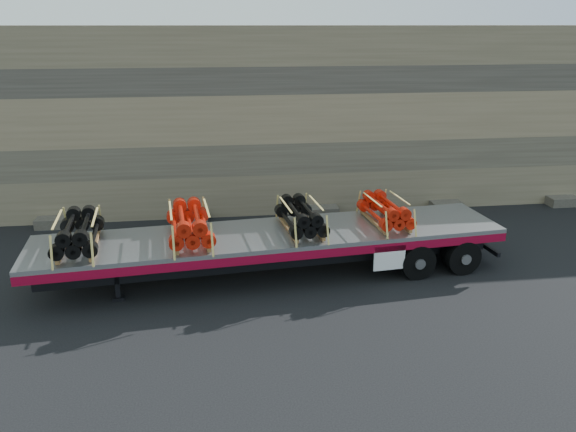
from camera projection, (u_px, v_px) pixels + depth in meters
name	position (u px, v px, depth m)	size (l,w,h in m)	color
ground	(287.00, 268.00, 17.13)	(120.00, 120.00, 0.00)	black
rock_wall	(266.00, 119.00, 22.08)	(44.00, 3.00, 7.00)	#7A6B54
trailer	(272.00, 254.00, 16.41)	(13.52, 2.60, 1.35)	#A0A2A7
bundle_front	(78.00, 234.00, 14.93)	(1.16, 2.32, 0.82)	black
bundle_midfront	(190.00, 225.00, 15.55)	(1.20, 2.40, 0.85)	red
bundle_midrear	(301.00, 217.00, 16.25)	(1.10, 2.20, 0.78)	black
bundle_rear	(385.00, 211.00, 16.81)	(1.05, 2.11, 0.75)	red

